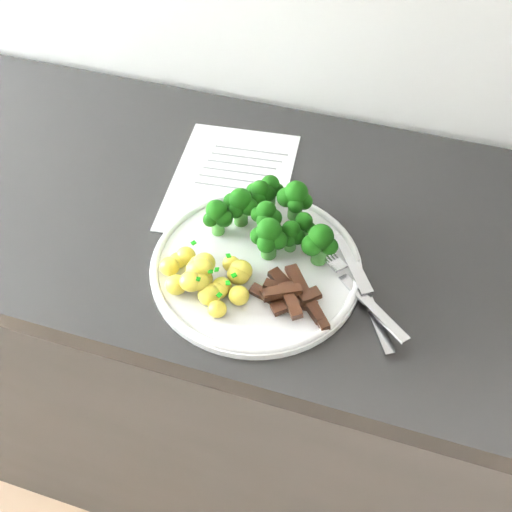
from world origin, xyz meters
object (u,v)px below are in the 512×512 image
Objects in this scene: counter at (311,378)px; plate at (256,265)px; recipe_paper at (231,180)px; potatoes at (206,277)px; fork at (360,292)px; broccoli at (273,215)px; beef_strips at (291,297)px; knife at (370,305)px.

counter is 7.53× the size of plate.
plate is at bearing -60.20° from recipe_paper.
potatoes reaches higher than plate.
fork is (0.25, -0.18, 0.02)m from recipe_paper.
recipe_paper reaches higher than counter.
plate is 0.08m from broccoli.
fork is at bearing -59.40° from counter.
recipe_paper is (-0.19, 0.07, 0.44)m from counter.
recipe_paper is 0.20m from plate.
beef_strips is (-0.02, -0.15, 0.46)m from counter.
broccoli reaches higher than knife.
beef_strips reaches higher than fork.
beef_strips is at bearing -99.05° from counter.
recipe_paper is at bearing 134.07° from broccoli.
broccoli reaches higher than counter.
knife is (0.23, 0.04, -0.02)m from potatoes.
beef_strips is 0.64× the size of knife.
recipe_paper is 0.33m from knife.
broccoli is at bearing 63.58° from potatoes.
fork reaches higher than recipe_paper.
knife is at bearing -30.83° from fork.
broccoli is at bearing -45.93° from recipe_paper.
knife is (0.08, -0.12, 0.45)m from counter.
potatoes is 0.21m from fork.
knife is at bearing -27.20° from broccoli.
broccoli is 1.24× the size of fork.
broccoli is 0.19m from knife.
broccoli is 0.17m from fork.
counter is at bearing 124.45° from knife.
counter is 7.86× the size of recipe_paper.
broccoli is at bearing -157.93° from counter.
fork is at bearing 149.17° from knife.
broccoli is 1.47× the size of potatoes.
counter is 0.51m from potatoes.
fork is at bearing 12.47° from potatoes.
potatoes is at bearing -132.91° from counter.
potatoes is (-0.14, -0.16, 0.47)m from counter.
beef_strips is 0.11m from knife.
plate reaches higher than counter.
potatoes is 0.84× the size of fork.
knife is (0.17, -0.02, 0.00)m from plate.
counter is 0.47m from knife.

